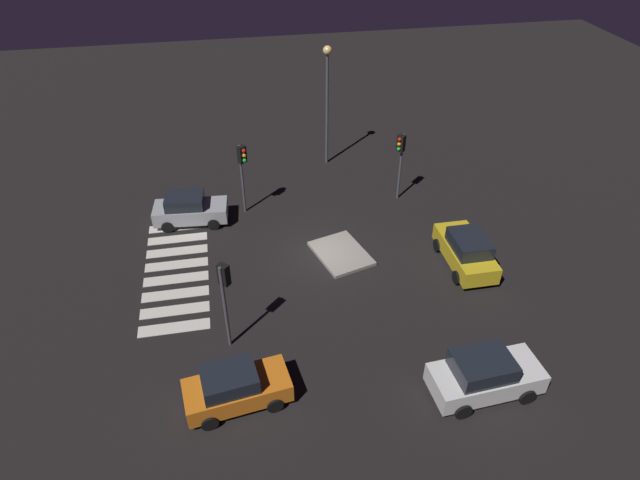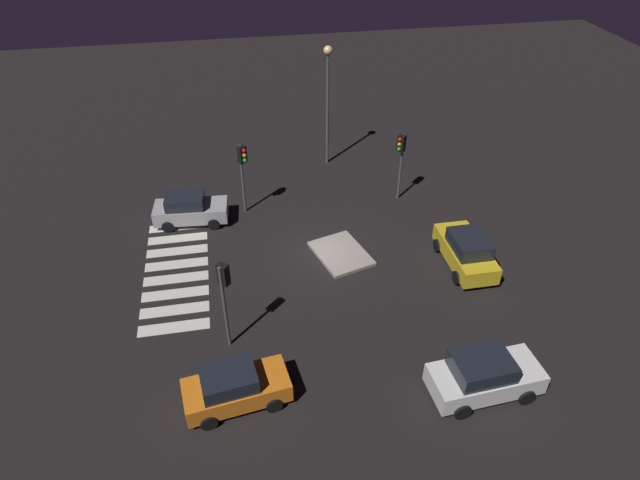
{
  "view_description": "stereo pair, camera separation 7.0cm",
  "coord_description": "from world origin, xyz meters",
  "px_view_note": "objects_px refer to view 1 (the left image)",
  "views": [
    {
      "loc": [
        22.33,
        -4.2,
        17.81
      ],
      "look_at": [
        0.0,
        0.0,
        1.0
      ],
      "focal_mm": 30.55,
      "sensor_mm": 36.0,
      "label": 1
    },
    {
      "loc": [
        22.34,
        -4.13,
        17.81
      ],
      "look_at": [
        0.0,
        0.0,
        1.0
      ],
      "focal_mm": 30.55,
      "sensor_mm": 36.0,
      "label": 2
    }
  ],
  "objects_px": {
    "car_orange": "(235,387)",
    "traffic_light_east": "(225,286)",
    "traffic_light_west": "(401,151)",
    "street_lamp": "(327,86)",
    "car_white": "(485,375)",
    "traffic_island": "(341,253)",
    "car_silver": "(189,209)",
    "traffic_light_south": "(242,163)",
    "car_yellow": "(466,250)"
  },
  "relations": [
    {
      "from": "car_orange",
      "to": "street_lamp",
      "type": "relative_size",
      "value": 0.54
    },
    {
      "from": "car_white",
      "to": "traffic_light_east",
      "type": "height_order",
      "value": "traffic_light_east"
    },
    {
      "from": "car_silver",
      "to": "car_yellow",
      "type": "distance_m",
      "value": 15.36
    },
    {
      "from": "traffic_island",
      "to": "street_lamp",
      "type": "distance_m",
      "value": 11.55
    },
    {
      "from": "traffic_light_west",
      "to": "street_lamp",
      "type": "bearing_deg",
      "value": -98.36
    },
    {
      "from": "traffic_island",
      "to": "traffic_light_east",
      "type": "height_order",
      "value": "traffic_light_east"
    },
    {
      "from": "traffic_light_west",
      "to": "street_lamp",
      "type": "xyz_separation_m",
      "value": [
        -5.39,
        -3.27,
        2.1
      ]
    },
    {
      "from": "car_yellow",
      "to": "street_lamp",
      "type": "relative_size",
      "value": 0.56
    },
    {
      "from": "traffic_light_south",
      "to": "traffic_light_east",
      "type": "relative_size",
      "value": 0.99
    },
    {
      "from": "traffic_island",
      "to": "car_white",
      "type": "bearing_deg",
      "value": 20.42
    },
    {
      "from": "car_orange",
      "to": "car_silver",
      "type": "bearing_deg",
      "value": 89.96
    },
    {
      "from": "car_yellow",
      "to": "traffic_light_south",
      "type": "distance_m",
      "value": 12.97
    },
    {
      "from": "car_yellow",
      "to": "traffic_light_west",
      "type": "distance_m",
      "value": 7.35
    },
    {
      "from": "traffic_island",
      "to": "car_yellow",
      "type": "distance_m",
      "value": 6.43
    },
    {
      "from": "traffic_light_east",
      "to": "street_lamp",
      "type": "distance_m",
      "value": 17.17
    },
    {
      "from": "car_white",
      "to": "car_yellow",
      "type": "relative_size",
      "value": 1.03
    },
    {
      "from": "traffic_light_south",
      "to": "traffic_island",
      "type": "bearing_deg",
      "value": 6.68
    },
    {
      "from": "traffic_light_south",
      "to": "traffic_light_west",
      "type": "xyz_separation_m",
      "value": [
        0.22,
        9.1,
        -0.03
      ]
    },
    {
      "from": "traffic_light_east",
      "to": "car_silver",
      "type": "bearing_deg",
      "value": 52.83
    },
    {
      "from": "car_silver",
      "to": "car_yellow",
      "type": "relative_size",
      "value": 0.96
    },
    {
      "from": "car_white",
      "to": "traffic_light_west",
      "type": "distance_m",
      "value": 14.7
    },
    {
      "from": "car_white",
      "to": "traffic_light_west",
      "type": "relative_size",
      "value": 1.07
    },
    {
      "from": "car_yellow",
      "to": "car_orange",
      "type": "bearing_deg",
      "value": 117.91
    },
    {
      "from": "car_yellow",
      "to": "car_white",
      "type": "bearing_deg",
      "value": 162.17
    },
    {
      "from": "traffic_light_east",
      "to": "car_yellow",
      "type": "bearing_deg",
      "value": -32.63
    },
    {
      "from": "traffic_light_west",
      "to": "traffic_light_east",
      "type": "bearing_deg",
      "value": 3.93
    },
    {
      "from": "street_lamp",
      "to": "traffic_light_east",
      "type": "bearing_deg",
      "value": -25.25
    },
    {
      "from": "traffic_light_east",
      "to": "car_orange",
      "type": "bearing_deg",
      "value": -137.21
    },
    {
      "from": "traffic_island",
      "to": "car_orange",
      "type": "xyz_separation_m",
      "value": [
        8.4,
        -6.01,
        0.78
      ]
    },
    {
      "from": "car_orange",
      "to": "traffic_light_east",
      "type": "height_order",
      "value": "traffic_light_east"
    },
    {
      "from": "traffic_island",
      "to": "car_orange",
      "type": "distance_m",
      "value": 10.36
    },
    {
      "from": "car_white",
      "to": "car_yellow",
      "type": "bearing_deg",
      "value": 68.48
    },
    {
      "from": "car_silver",
      "to": "traffic_light_south",
      "type": "height_order",
      "value": "traffic_light_south"
    },
    {
      "from": "car_white",
      "to": "street_lamp",
      "type": "bearing_deg",
      "value": 93.0
    },
    {
      "from": "car_silver",
      "to": "traffic_light_south",
      "type": "distance_m",
      "value": 4.03
    },
    {
      "from": "street_lamp",
      "to": "car_orange",
      "type": "bearing_deg",
      "value": -21.29
    },
    {
      "from": "traffic_island",
      "to": "traffic_light_south",
      "type": "bearing_deg",
      "value": -137.71
    },
    {
      "from": "car_orange",
      "to": "car_yellow",
      "type": "bearing_deg",
      "value": 20.06
    },
    {
      "from": "traffic_island",
      "to": "car_silver",
      "type": "bearing_deg",
      "value": -120.51
    },
    {
      "from": "traffic_island",
      "to": "traffic_light_west",
      "type": "bearing_deg",
      "value": 136.9
    },
    {
      "from": "traffic_island",
      "to": "traffic_light_west",
      "type": "distance_m",
      "value": 7.31
    },
    {
      "from": "car_white",
      "to": "car_silver",
      "type": "height_order",
      "value": "car_white"
    },
    {
      "from": "traffic_light_west",
      "to": "street_lamp",
      "type": "height_order",
      "value": "street_lamp"
    },
    {
      "from": "car_white",
      "to": "street_lamp",
      "type": "relative_size",
      "value": 0.58
    },
    {
      "from": "car_yellow",
      "to": "traffic_light_east",
      "type": "relative_size",
      "value": 1.02
    },
    {
      "from": "traffic_light_west",
      "to": "car_silver",
      "type": "bearing_deg",
      "value": -38.58
    },
    {
      "from": "car_orange",
      "to": "street_lamp",
      "type": "bearing_deg",
      "value": 60.8
    },
    {
      "from": "car_silver",
      "to": "traffic_island",
      "type": "bearing_deg",
      "value": -25.93
    },
    {
      "from": "traffic_light_east",
      "to": "street_lamp",
      "type": "bearing_deg",
      "value": 17.27
    },
    {
      "from": "traffic_light_west",
      "to": "street_lamp",
      "type": "distance_m",
      "value": 6.65
    }
  ]
}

